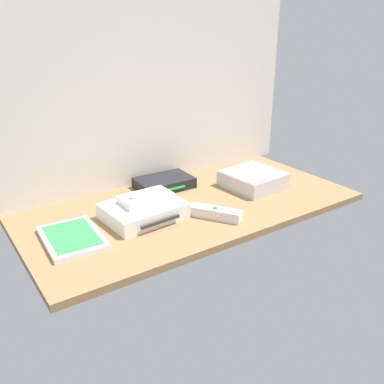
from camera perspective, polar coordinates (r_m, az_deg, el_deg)
name	(u,v)px	position (r cm, az deg, el deg)	size (l,w,h in cm)	color
ground_plane	(192,207)	(125.56, 0.00, -2.11)	(100.00, 48.00, 2.00)	#936D47
back_wall	(148,86)	(136.50, -6.01, 14.28)	(110.00, 1.20, 64.00)	silver
game_console	(144,211)	(116.20, -6.58, -2.66)	(21.97, 17.52, 4.40)	white
mini_computer	(253,179)	(138.85, 8.34, 1.76)	(18.41, 18.41, 5.30)	silver
game_case	(72,238)	(109.26, -16.13, -6.04)	(14.69, 19.76, 1.56)	white
network_router	(164,183)	(137.06, -3.92, 1.25)	(18.35, 12.78, 3.40)	black
remote_wand	(216,213)	(116.32, 3.32, -2.89)	(11.15, 14.34, 3.40)	white
remote_classic_pad	(146,198)	(116.65, -6.36, -0.81)	(14.57, 8.30, 2.40)	white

